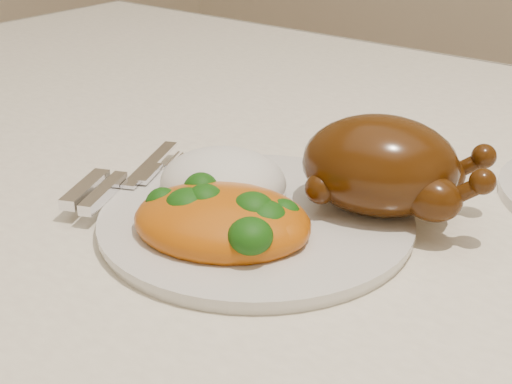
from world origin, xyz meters
The scene contains 7 objects.
dining_table centered at (0.00, 0.00, 0.67)m, with size 1.60×0.90×0.76m.
tablecloth centered at (0.00, 0.00, 0.74)m, with size 1.73×1.03×0.18m.
dinner_plate centered at (-0.02, -0.10, 0.77)m, with size 0.25×0.25×0.01m, color silver.
roast_chicken centered at (0.05, -0.03, 0.82)m, with size 0.17×0.13×0.08m.
rice_mound centered at (-0.06, -0.09, 0.79)m, with size 0.13×0.13×0.06m.
mac_and_cheese centered at (-0.02, -0.14, 0.79)m, with size 0.17×0.15×0.05m.
cutlery centered at (-0.15, -0.14, 0.78)m, with size 0.07×0.16×0.01m.
Camera 1 is at (0.29, -0.50, 1.04)m, focal length 50.00 mm.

